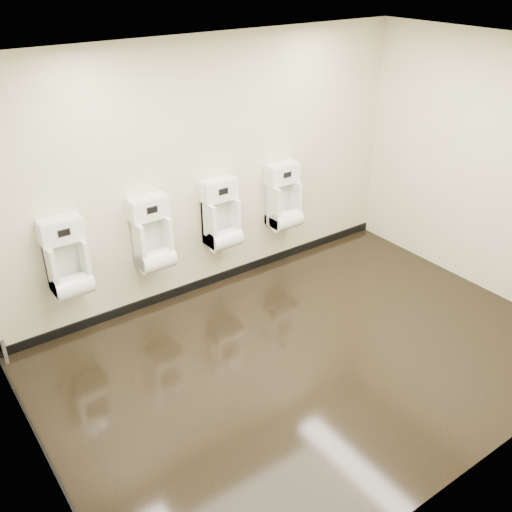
{
  "coord_description": "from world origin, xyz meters",
  "views": [
    {
      "loc": [
        -2.98,
        -3.29,
        3.51
      ],
      "look_at": [
        -0.25,
        0.55,
        0.96
      ],
      "focal_mm": 40.0,
      "sensor_mm": 36.0,
      "label": 1
    }
  ],
  "objects_px": {
    "urinal_0": "(68,263)",
    "urinal_1": "(153,239)",
    "urinal_3": "(284,201)",
    "urinal_2": "(222,219)",
    "access_panel": "(1,345)"
  },
  "relations": [
    {
      "from": "urinal_0",
      "to": "urinal_3",
      "type": "distance_m",
      "value": 2.61
    },
    {
      "from": "access_panel",
      "to": "urinal_3",
      "type": "xyz_separation_m",
      "value": [
        3.4,
        0.41,
        0.36
      ]
    },
    {
      "from": "access_panel",
      "to": "urinal_2",
      "type": "distance_m",
      "value": 2.58
    },
    {
      "from": "urinal_2",
      "to": "urinal_0",
      "type": "bearing_deg",
      "value": 180.0
    },
    {
      "from": "urinal_0",
      "to": "urinal_2",
      "type": "relative_size",
      "value": 1.0
    },
    {
      "from": "urinal_0",
      "to": "urinal_3",
      "type": "xyz_separation_m",
      "value": [
        2.61,
        0.0,
        0.0
      ]
    },
    {
      "from": "access_panel",
      "to": "urinal_1",
      "type": "relative_size",
      "value": 0.32
    },
    {
      "from": "access_panel",
      "to": "urinal_3",
      "type": "height_order",
      "value": "urinal_3"
    },
    {
      "from": "urinal_0",
      "to": "urinal_1",
      "type": "distance_m",
      "value": 0.89
    },
    {
      "from": "urinal_1",
      "to": "urinal_2",
      "type": "distance_m",
      "value": 0.84
    },
    {
      "from": "urinal_0",
      "to": "urinal_1",
      "type": "xyz_separation_m",
      "value": [
        0.89,
        0.0,
        0.0
      ]
    },
    {
      "from": "access_panel",
      "to": "urinal_3",
      "type": "distance_m",
      "value": 3.44
    },
    {
      "from": "urinal_0",
      "to": "urinal_3",
      "type": "relative_size",
      "value": 1.0
    },
    {
      "from": "urinal_3",
      "to": "access_panel",
      "type": "bearing_deg",
      "value": -173.07
    },
    {
      "from": "urinal_1",
      "to": "urinal_3",
      "type": "relative_size",
      "value": 1.0
    }
  ]
}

